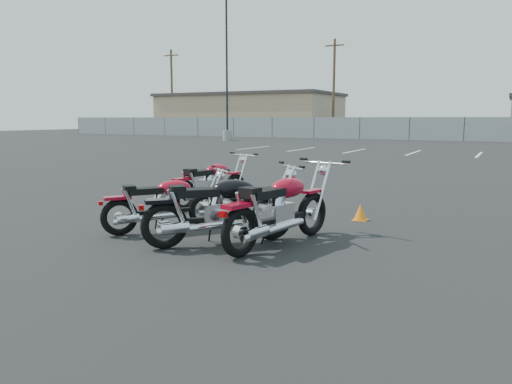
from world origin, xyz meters
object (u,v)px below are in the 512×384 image
at_px(motorcycle_second_black, 219,209).
at_px(motorcycle_third_red, 163,204).
at_px(motorcycle_front_red, 211,183).
at_px(motorcycle_rear_red, 279,209).

xyz_separation_m(motorcycle_second_black, motorcycle_third_red, (-1.16, 0.28, -0.06)).
bearing_deg(motorcycle_third_red, motorcycle_front_red, 104.67).
height_order(motorcycle_front_red, motorcycle_rear_red, motorcycle_rear_red).
bearing_deg(motorcycle_second_black, motorcycle_front_red, 124.70).
bearing_deg(motorcycle_second_black, motorcycle_third_red, 166.59).
height_order(motorcycle_front_red, motorcycle_third_red, motorcycle_front_red).
bearing_deg(motorcycle_second_black, motorcycle_rear_red, 22.59).
distance_m(motorcycle_second_black, motorcycle_rear_red, 0.81).
relative_size(motorcycle_front_red, motorcycle_rear_red, 0.90).
bearing_deg(motorcycle_front_red, motorcycle_third_red, -75.33).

